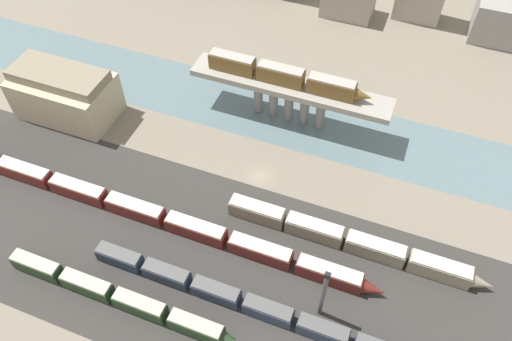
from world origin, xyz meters
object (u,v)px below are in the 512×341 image
(train_on_bridge, at_px, (286,76))
(train_yard_outer, at_px, (351,241))
(signal_tower, at_px, (323,294))
(train_yard_far, at_px, (142,211))
(train_yard_near, at_px, (119,297))
(train_yard_mid, at_px, (248,304))
(warehouse_building, at_px, (65,93))

(train_on_bridge, relative_size, train_yard_outer, 0.74)
(train_on_bridge, distance_m, signal_tower, 51.27)
(train_yard_far, relative_size, train_yard_outer, 1.90)
(train_on_bridge, height_order, train_yard_outer, train_on_bridge)
(signal_tower, bearing_deg, train_yard_near, -162.11)
(train_yard_mid, distance_m, train_yard_far, 29.65)
(train_yard_far, relative_size, signal_tower, 6.87)
(train_yard_near, xyz_separation_m, train_yard_mid, (22.15, 7.35, -0.18))
(train_on_bridge, distance_m, train_yard_outer, 40.33)
(train_yard_near, xyz_separation_m, warehouse_building, (-37.53, 39.52, 4.20))
(train_yard_near, relative_size, train_yard_outer, 0.89)
(train_on_bridge, xyz_separation_m, train_yard_far, (-17.40, -38.65, -10.83))
(warehouse_building, xyz_separation_m, signal_tower, (72.00, -28.39, 1.21))
(train_on_bridge, xyz_separation_m, train_yard_near, (-11.97, -56.88, -10.78))
(warehouse_building, bearing_deg, train_on_bridge, 19.33)
(train_yard_near, bearing_deg, train_yard_far, 106.58)
(train_on_bridge, height_order, warehouse_building, train_on_bridge)
(train_yard_far, distance_m, signal_tower, 40.89)
(train_yard_near, bearing_deg, signal_tower, 17.89)
(train_on_bridge, height_order, train_yard_far, train_on_bridge)
(train_on_bridge, distance_m, train_yard_near, 59.12)
(train_yard_near, distance_m, train_yard_mid, 23.34)
(train_yard_far, height_order, signal_tower, signal_tower)
(train_yard_far, bearing_deg, train_yard_near, -73.42)
(train_yard_near, height_order, train_yard_mid, train_yard_near)
(train_yard_mid, bearing_deg, warehouse_building, 151.67)
(train_yard_outer, bearing_deg, train_on_bridge, 128.76)
(train_yard_mid, bearing_deg, train_yard_far, 158.46)
(train_yard_far, bearing_deg, train_yard_outer, 11.29)
(train_yard_mid, bearing_deg, train_yard_outer, 53.61)
(train_yard_outer, height_order, signal_tower, signal_tower)
(train_yard_mid, bearing_deg, train_on_bridge, 101.61)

